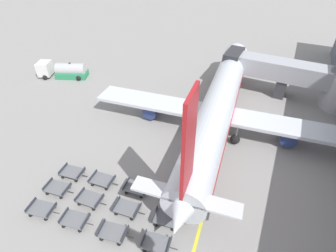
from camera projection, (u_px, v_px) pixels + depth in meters
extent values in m
plane|color=gray|center=(126.00, 104.00, 41.23)|extent=(500.00, 500.00, 0.00)
cube|color=#A8AAB2|center=(286.00, 70.00, 40.88)|extent=(16.94, 3.99, 2.79)
cube|color=#2D2D33|center=(233.00, 61.00, 43.90)|extent=(2.58, 5.17, 3.34)
cube|color=#38383D|center=(281.00, 87.00, 42.63)|extent=(1.71, 3.10, 3.00)
cylinder|color=silver|center=(219.00, 102.00, 35.15)|extent=(7.73, 35.51, 4.13)
sphere|color=silver|center=(236.00, 54.00, 48.43)|extent=(3.92, 3.92, 3.92)
cone|color=silver|center=(183.00, 209.00, 21.86)|extent=(4.41, 5.33, 3.92)
cube|color=red|center=(189.00, 145.00, 18.56)|extent=(0.60, 3.11, 8.70)
cube|color=silver|center=(185.00, 197.00, 22.07)|extent=(9.62, 2.53, 0.24)
cube|color=silver|center=(217.00, 114.00, 34.65)|extent=(34.20, 7.36, 0.44)
cylinder|color=navy|center=(288.00, 133.00, 33.30)|extent=(2.37, 3.79, 2.01)
cylinder|color=navy|center=(153.00, 107.00, 38.03)|extent=(2.37, 3.79, 2.01)
cube|color=red|center=(219.00, 107.00, 35.59)|extent=(7.45, 32.01, 0.74)
cylinder|color=#56565B|center=(229.00, 80.00, 44.57)|extent=(0.24, 0.24, 1.84)
sphere|color=black|center=(229.00, 84.00, 45.12)|extent=(1.24, 1.24, 1.24)
cylinder|color=#56565B|center=(236.00, 134.00, 32.91)|extent=(0.24, 0.24, 1.84)
sphere|color=black|center=(235.00, 139.00, 33.47)|extent=(1.24, 1.24, 1.24)
cylinder|color=#56565B|center=(191.00, 124.00, 34.43)|extent=(0.24, 0.24, 1.84)
sphere|color=black|center=(190.00, 130.00, 34.99)|extent=(1.24, 1.24, 1.24)
cube|color=white|center=(45.00, 68.00, 47.97)|extent=(2.97, 3.24, 2.40)
cube|color=#2D8C5B|center=(72.00, 74.00, 48.42)|extent=(6.05, 4.47, 1.06)
cylinder|color=#B7BABC|center=(71.00, 69.00, 47.78)|extent=(5.63, 3.94, 2.17)
sphere|color=#333338|center=(70.00, 63.00, 47.12)|extent=(0.44, 0.44, 0.44)
sphere|color=black|center=(51.00, 71.00, 49.65)|extent=(0.90, 0.90, 0.90)
sphere|color=black|center=(45.00, 77.00, 47.66)|extent=(0.90, 0.90, 0.90)
sphere|color=black|center=(83.00, 72.00, 49.40)|extent=(0.90, 0.90, 0.90)
sphere|color=black|center=(79.00, 78.00, 47.41)|extent=(0.90, 0.90, 0.90)
cube|color=slate|center=(42.00, 209.00, 25.30)|extent=(2.67, 2.06, 0.10)
cube|color=#2D333D|center=(52.00, 210.00, 24.94)|extent=(0.38, 1.64, 0.32)
cube|color=#2D333D|center=(30.00, 205.00, 25.40)|extent=(0.38, 1.64, 0.32)
cube|color=#333338|center=(56.00, 213.00, 25.06)|extent=(0.70, 0.18, 0.06)
sphere|color=black|center=(46.00, 219.00, 24.81)|extent=(0.36, 0.36, 0.36)
sphere|color=black|center=(55.00, 207.00, 25.90)|extent=(0.36, 0.36, 0.36)
sphere|color=black|center=(30.00, 215.00, 25.15)|extent=(0.36, 0.36, 0.36)
sphere|color=black|center=(40.00, 203.00, 26.23)|extent=(0.36, 0.36, 0.36)
cube|color=slate|center=(75.00, 219.00, 24.36)|extent=(2.65, 2.02, 0.10)
cube|color=#2D333D|center=(86.00, 221.00, 23.98)|extent=(0.34, 1.65, 0.32)
cube|color=#2D333D|center=(63.00, 215.00, 24.48)|extent=(0.34, 1.65, 0.32)
cube|color=#333338|center=(90.00, 224.00, 24.10)|extent=(0.70, 0.17, 0.06)
sphere|color=black|center=(80.00, 231.00, 23.86)|extent=(0.36, 0.36, 0.36)
sphere|color=black|center=(88.00, 217.00, 24.94)|extent=(0.36, 0.36, 0.36)
sphere|color=black|center=(64.00, 226.00, 24.22)|extent=(0.36, 0.36, 0.36)
sphere|color=black|center=(72.00, 213.00, 25.30)|extent=(0.36, 0.36, 0.36)
cube|color=slate|center=(113.00, 232.00, 23.36)|extent=(2.65, 2.03, 0.10)
cube|color=#2D333D|center=(125.00, 234.00, 22.99)|extent=(0.35, 1.65, 0.32)
cube|color=#2D333D|center=(101.00, 227.00, 23.48)|extent=(0.35, 1.65, 0.32)
cube|color=#333338|center=(130.00, 237.00, 23.10)|extent=(0.70, 0.17, 0.06)
sphere|color=black|center=(119.00, 244.00, 22.86)|extent=(0.36, 0.36, 0.36)
sphere|color=black|center=(126.00, 230.00, 23.95)|extent=(0.36, 0.36, 0.36)
sphere|color=black|center=(102.00, 239.00, 23.22)|extent=(0.36, 0.36, 0.36)
sphere|color=black|center=(109.00, 225.00, 24.30)|extent=(0.36, 0.36, 0.36)
cube|color=slate|center=(156.00, 243.00, 22.54)|extent=(2.64, 2.01, 0.10)
cube|color=#2D333D|center=(169.00, 245.00, 22.16)|extent=(0.33, 1.65, 0.32)
cube|color=#2D333D|center=(143.00, 238.00, 22.67)|extent=(0.33, 1.65, 0.32)
cube|color=#333338|center=(174.00, 249.00, 22.27)|extent=(0.70, 0.17, 0.06)
sphere|color=black|center=(168.00, 240.00, 23.12)|extent=(0.36, 0.36, 0.36)
sphere|color=black|center=(144.00, 250.00, 22.41)|extent=(0.36, 0.36, 0.36)
sphere|color=black|center=(150.00, 235.00, 23.49)|extent=(0.36, 0.36, 0.36)
cube|color=slate|center=(57.00, 188.00, 27.32)|extent=(2.61, 1.95, 0.10)
cube|color=#2D333D|center=(67.00, 189.00, 26.91)|extent=(0.29, 1.65, 0.32)
cube|color=#2D333D|center=(47.00, 184.00, 27.47)|extent=(0.29, 1.65, 0.32)
cube|color=#333338|center=(71.00, 192.00, 27.02)|extent=(0.70, 0.15, 0.06)
sphere|color=black|center=(61.00, 197.00, 26.81)|extent=(0.36, 0.36, 0.36)
sphere|color=black|center=(69.00, 187.00, 27.88)|extent=(0.36, 0.36, 0.36)
sphere|color=black|center=(47.00, 193.00, 27.21)|extent=(0.36, 0.36, 0.36)
sphere|color=black|center=(56.00, 183.00, 28.28)|extent=(0.36, 0.36, 0.36)
cube|color=slate|center=(90.00, 199.00, 26.23)|extent=(2.52, 1.82, 0.10)
cube|color=#2D333D|center=(100.00, 201.00, 25.78)|extent=(0.20, 1.66, 0.32)
cube|color=#2D333D|center=(80.00, 194.00, 26.43)|extent=(0.20, 1.66, 0.32)
cube|color=#333338|center=(104.00, 204.00, 25.87)|extent=(0.70, 0.11, 0.06)
sphere|color=black|center=(94.00, 209.00, 25.69)|extent=(0.36, 0.36, 0.36)
sphere|color=black|center=(102.00, 198.00, 26.74)|extent=(0.36, 0.36, 0.36)
sphere|color=black|center=(79.00, 204.00, 26.17)|extent=(0.36, 0.36, 0.36)
sphere|color=black|center=(88.00, 193.00, 27.22)|extent=(0.36, 0.36, 0.36)
cube|color=slate|center=(127.00, 208.00, 25.36)|extent=(2.56, 1.87, 0.10)
cube|color=#2D333D|center=(138.00, 210.00, 24.92)|extent=(0.23, 1.66, 0.32)
cube|color=#2D333D|center=(116.00, 203.00, 25.54)|extent=(0.23, 1.66, 0.32)
cube|color=#333338|center=(142.00, 213.00, 25.02)|extent=(0.70, 0.12, 0.06)
sphere|color=black|center=(132.00, 219.00, 24.83)|extent=(0.36, 0.36, 0.36)
sphere|color=black|center=(138.00, 207.00, 25.89)|extent=(0.36, 0.36, 0.36)
sphere|color=black|center=(116.00, 214.00, 25.28)|extent=(0.36, 0.36, 0.36)
sphere|color=black|center=(123.00, 202.00, 26.34)|extent=(0.36, 0.36, 0.36)
cube|color=slate|center=(167.00, 218.00, 24.47)|extent=(2.63, 1.99, 0.10)
cube|color=#2D333D|center=(179.00, 220.00, 24.08)|extent=(0.32, 1.65, 0.32)
cube|color=#2D333D|center=(155.00, 214.00, 24.60)|extent=(0.32, 1.65, 0.32)
cube|color=#333338|center=(183.00, 223.00, 24.19)|extent=(0.70, 0.16, 0.06)
sphere|color=black|center=(173.00, 229.00, 23.97)|extent=(0.36, 0.36, 0.36)
sphere|color=black|center=(177.00, 216.00, 25.04)|extent=(0.36, 0.36, 0.36)
sphere|color=black|center=(156.00, 225.00, 24.34)|extent=(0.36, 0.36, 0.36)
sphere|color=black|center=(160.00, 212.00, 25.42)|extent=(0.36, 0.36, 0.36)
cube|color=slate|center=(72.00, 172.00, 29.09)|extent=(2.60, 1.95, 0.10)
cube|color=#2D333D|center=(81.00, 173.00, 28.68)|extent=(0.29, 1.65, 0.32)
cube|color=#2D333D|center=(63.00, 168.00, 29.24)|extent=(0.29, 1.65, 0.32)
cube|color=#333338|center=(85.00, 176.00, 28.79)|extent=(0.70, 0.15, 0.06)
sphere|color=black|center=(76.00, 181.00, 28.57)|extent=(0.36, 0.36, 0.36)
sphere|color=black|center=(83.00, 171.00, 29.64)|extent=(0.36, 0.36, 0.36)
sphere|color=black|center=(63.00, 177.00, 28.98)|extent=(0.36, 0.36, 0.36)
sphere|color=black|center=(70.00, 168.00, 30.05)|extent=(0.36, 0.36, 0.36)
cube|color=slate|center=(102.00, 180.00, 28.21)|extent=(2.55, 1.87, 0.10)
cube|color=#2D333D|center=(112.00, 181.00, 27.77)|extent=(0.23, 1.66, 0.32)
cube|color=#2D333D|center=(93.00, 175.00, 28.39)|extent=(0.23, 1.66, 0.32)
cube|color=#333338|center=(115.00, 184.00, 27.86)|extent=(0.70, 0.12, 0.06)
sphere|color=black|center=(106.00, 189.00, 27.68)|extent=(0.36, 0.36, 0.36)
sphere|color=black|center=(113.00, 179.00, 28.73)|extent=(0.36, 0.36, 0.36)
sphere|color=black|center=(93.00, 185.00, 28.13)|extent=(0.36, 0.36, 0.36)
sphere|color=black|center=(100.00, 175.00, 29.19)|extent=(0.36, 0.36, 0.36)
cube|color=slate|center=(136.00, 187.00, 27.37)|extent=(2.58, 1.91, 0.10)
cube|color=#2D333D|center=(146.00, 189.00, 26.95)|extent=(0.26, 1.66, 0.32)
cube|color=#2D333D|center=(126.00, 183.00, 27.54)|extent=(0.26, 1.66, 0.32)
cube|color=#333338|center=(150.00, 192.00, 27.05)|extent=(0.70, 0.14, 0.06)
sphere|color=black|center=(141.00, 197.00, 26.85)|extent=(0.36, 0.36, 0.36)
sphere|color=black|center=(146.00, 187.00, 27.91)|extent=(0.36, 0.36, 0.36)
sphere|color=black|center=(126.00, 193.00, 27.28)|extent=(0.36, 0.36, 0.36)
sphere|color=black|center=(132.00, 183.00, 28.34)|extent=(0.36, 0.36, 0.36)
cube|color=slate|center=(173.00, 198.00, 26.27)|extent=(2.65, 2.02, 0.10)
cube|color=#2D333D|center=(185.00, 199.00, 25.89)|extent=(0.34, 1.65, 0.32)
cube|color=#2D333D|center=(162.00, 194.00, 26.39)|extent=(0.34, 1.65, 0.32)
cube|color=#333338|center=(188.00, 202.00, 26.01)|extent=(0.70, 0.17, 0.06)
sphere|color=black|center=(180.00, 208.00, 25.77)|extent=(0.36, 0.36, 0.36)
sphere|color=black|center=(183.00, 197.00, 26.85)|extent=(0.36, 0.36, 0.36)
sphere|color=black|center=(163.00, 204.00, 26.13)|extent=(0.36, 0.36, 0.36)
sphere|color=black|center=(167.00, 193.00, 27.21)|extent=(0.36, 0.36, 0.36)
cube|color=yellow|center=(215.00, 170.00, 30.07)|extent=(4.23, 38.17, 0.01)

